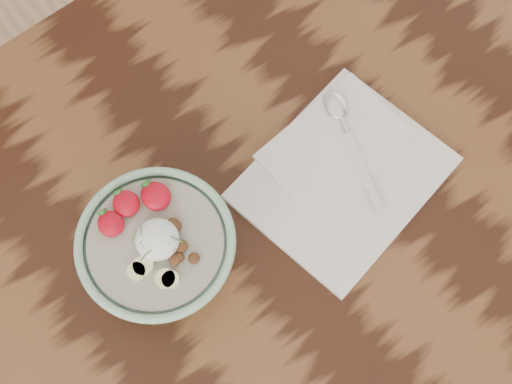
% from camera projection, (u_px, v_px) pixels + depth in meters
% --- Properties ---
extents(table, '(1.60, 0.90, 0.75)m').
position_uv_depth(table, '(254.00, 254.00, 1.02)').
color(table, black).
rests_on(table, ground).
extents(breakfast_bowl, '(0.19, 0.19, 0.13)m').
position_uv_depth(breakfast_bowl, '(159.00, 251.00, 0.86)').
color(breakfast_bowl, '#8DBD9A').
rests_on(breakfast_bowl, table).
extents(napkin, '(0.29, 0.25, 0.02)m').
position_uv_depth(napkin, '(341.00, 171.00, 0.95)').
color(napkin, white).
rests_on(napkin, table).
extents(spoon, '(0.08, 0.18, 0.01)m').
position_uv_depth(spoon, '(342.00, 121.00, 0.97)').
color(spoon, silver).
rests_on(spoon, napkin).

